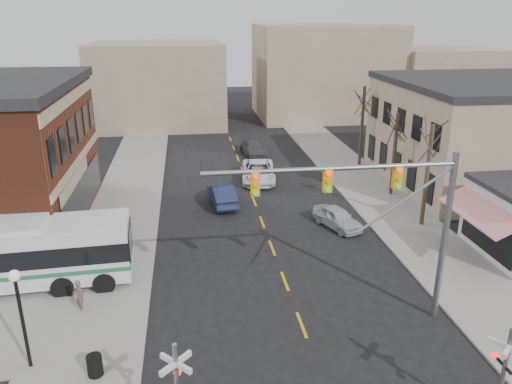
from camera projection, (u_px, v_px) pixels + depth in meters
ground at (312, 353)px, 20.95m from camera, size 160.00×160.00×0.00m
sidewalk_west at (128, 198)px, 38.32m from camera, size 5.00×60.00×0.12m
sidewalk_east at (366, 187)px, 40.81m from camera, size 5.00×60.00×0.12m
tree_east_a at (427, 176)px, 32.32m from camera, size 0.28×0.28×6.75m
tree_east_b at (394, 155)px, 38.02m from camera, size 0.28×0.28×6.30m
tree_east_c at (362, 126)px, 45.35m from camera, size 0.28×0.28×7.20m
traffic_signal_mast at (385, 205)px, 21.18m from camera, size 10.82×0.30×8.00m
rr_crossing_east at (490, 381)px, 16.53m from camera, size 5.60×1.36×4.00m
street_lamp at (19, 299)px, 18.96m from camera, size 0.44×0.44×4.32m
trash_bin at (95, 365)px, 19.38m from camera, size 0.60×0.60×0.88m
car_a at (337, 218)px, 33.03m from camera, size 2.95×4.29×1.36m
car_b at (222, 195)px, 36.89m from camera, size 2.13×4.79×1.53m
car_c at (258, 171)px, 42.18m from camera, size 3.36×6.12×1.63m
car_d at (254, 149)px, 49.58m from camera, size 2.60×5.05×1.40m
pedestrian_near at (80, 295)px, 23.57m from camera, size 0.57×0.67×1.55m
pedestrian_far at (104, 260)px, 26.95m from camera, size 0.92×0.93×1.51m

